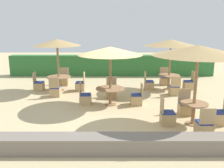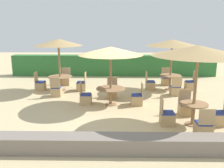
{
  "view_description": "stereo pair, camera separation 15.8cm",
  "coord_description": "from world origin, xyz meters",
  "px_view_note": "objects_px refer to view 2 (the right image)",
  "views": [
    {
      "loc": [
        0.01,
        -9.22,
        3.27
      ],
      "look_at": [
        0.0,
        0.6,
        0.9
      ],
      "focal_mm": 40.0,
      "sensor_mm": 36.0,
      "label": 1
    },
    {
      "loc": [
        0.17,
        -9.21,
        3.27
      ],
      "look_at": [
        0.0,
        0.6,
        0.9
      ],
      "focal_mm": 40.0,
      "sensor_mm": 36.0,
      "label": 2
    }
  ],
  "objects_px": {
    "round_table_back_right": "(170,78)",
    "patio_chair_center_east": "(137,99)",
    "round_table_back_left": "(60,79)",
    "parasol_center": "(111,51)",
    "patio_chair_back_left_east": "(82,85)",
    "patio_chair_front_right_south": "(203,128)",
    "round_table_front_right": "(193,109)",
    "patio_chair_front_right_west": "(167,117)",
    "patio_chair_back_right_south": "(175,90)",
    "patio_chair_back_right_north": "(166,80)",
    "patio_chair_back_left_west": "(40,85)",
    "parasol_back_right": "(172,43)",
    "round_table_center": "(111,91)",
    "patio_chair_center_north": "(112,92)",
    "parasol_back_left": "(58,43)",
    "patio_chair_back_right_west": "(150,85)",
    "patio_chair_front_right_north": "(185,108)",
    "parasol_front_right": "(198,51)",
    "patio_chair_center_west": "(85,98)",
    "patio_chair_back_left_south": "(56,91)",
    "patio_chair_back_left_north": "(66,80)",
    "patio_chair_front_right_east": "(220,117)",
    "patio_chair_back_right_east": "(190,85)"
  },
  "relations": [
    {
      "from": "patio_chair_front_right_north",
      "to": "parasol_front_right",
      "type": "bearing_deg",
      "value": 90.5
    },
    {
      "from": "patio_chair_front_right_north",
      "to": "patio_chair_back_right_west",
      "type": "xyz_separation_m",
      "value": [
        -0.82,
        3.63,
        0.0
      ]
    },
    {
      "from": "round_table_back_right",
      "to": "patio_chair_back_right_east",
      "type": "relative_size",
      "value": 1.16
    },
    {
      "from": "patio_chair_back_right_south",
      "to": "patio_chair_back_left_east",
      "type": "distance_m",
      "value": 4.59
    },
    {
      "from": "round_table_back_left",
      "to": "patio_chair_back_left_south",
      "type": "bearing_deg",
      "value": -87.79
    },
    {
      "from": "patio_chair_back_right_west",
      "to": "parasol_front_right",
      "type": "bearing_deg",
      "value": 10.34
    },
    {
      "from": "round_table_center",
      "to": "patio_chair_back_right_south",
      "type": "bearing_deg",
      "value": 26.01
    },
    {
      "from": "parasol_front_right",
      "to": "patio_chair_back_right_north",
      "type": "height_order",
      "value": "parasol_front_right"
    },
    {
      "from": "round_table_back_right",
      "to": "patio_chair_back_right_north",
      "type": "relative_size",
      "value": 1.16
    },
    {
      "from": "patio_chair_front_right_east",
      "to": "patio_chair_back_right_west",
      "type": "distance_m",
      "value": 4.86
    },
    {
      "from": "patio_chair_center_north",
      "to": "parasol_back_left",
      "type": "bearing_deg",
      "value": -26.03
    },
    {
      "from": "patio_chair_back_right_north",
      "to": "patio_chair_back_left_north",
      "type": "bearing_deg",
      "value": 1.12
    },
    {
      "from": "round_table_center",
      "to": "round_table_back_left",
      "type": "bearing_deg",
      "value": 138.5
    },
    {
      "from": "parasol_front_right",
      "to": "patio_chair_back_left_south",
      "type": "bearing_deg",
      "value": 148.41
    },
    {
      "from": "round_table_front_right",
      "to": "parasol_center",
      "type": "xyz_separation_m",
      "value": [
        -2.77,
        2.06,
        1.68
      ]
    },
    {
      "from": "parasol_center",
      "to": "parasol_back_left",
      "type": "distance_m",
      "value": 3.47
    },
    {
      "from": "patio_chair_front_right_west",
      "to": "patio_chair_back_right_south",
      "type": "bearing_deg",
      "value": 162.76
    },
    {
      "from": "round_table_front_right",
      "to": "patio_chair_center_west",
      "type": "bearing_deg",
      "value": 151.21
    },
    {
      "from": "round_table_back_left",
      "to": "patio_chair_front_right_south",
      "type": "bearing_deg",
      "value": -44.19
    },
    {
      "from": "patio_chair_back_right_south",
      "to": "parasol_back_left",
      "type": "distance_m",
      "value": 6.05
    },
    {
      "from": "patio_chair_back_right_north",
      "to": "patio_chair_back_left_west",
      "type": "bearing_deg",
      "value": 10.61
    },
    {
      "from": "parasol_front_right",
      "to": "round_table_back_left",
      "type": "relative_size",
      "value": 2.46
    },
    {
      "from": "round_table_back_right",
      "to": "patio_chair_center_east",
      "type": "relative_size",
      "value": 1.16
    },
    {
      "from": "round_table_back_left",
      "to": "patio_chair_back_right_east",
      "type": "bearing_deg",
      "value": 1.92
    },
    {
      "from": "patio_chair_back_left_east",
      "to": "patio_chair_back_right_west",
      "type": "bearing_deg",
      "value": -86.32
    },
    {
      "from": "patio_chair_back_right_north",
      "to": "parasol_front_right",
      "type": "bearing_deg",
      "value": 88.12
    },
    {
      "from": "patio_chair_back_right_west",
      "to": "patio_chair_back_right_north",
      "type": "bearing_deg",
      "value": 135.78
    },
    {
      "from": "patio_chair_center_west",
      "to": "patio_chair_back_left_north",
      "type": "xyz_separation_m",
      "value": [
        -1.49,
        3.37,
        0.0
      ]
    },
    {
      "from": "patio_chair_front_right_west",
      "to": "patio_chair_front_right_south",
      "type": "xyz_separation_m",
      "value": [
        0.91,
        -0.88,
        0.0
      ]
    },
    {
      "from": "patio_chair_back_left_west",
      "to": "round_table_back_right",
      "type": "bearing_deg",
      "value": 91.85
    },
    {
      "from": "round_table_front_right",
      "to": "patio_chair_back_right_west",
      "type": "distance_m",
      "value": 4.63
    },
    {
      "from": "parasol_back_right",
      "to": "patio_chair_back_right_south",
      "type": "bearing_deg",
      "value": -87.66
    },
    {
      "from": "patio_chair_back_left_west",
      "to": "parasol_center",
      "type": "bearing_deg",
      "value": 57.7
    },
    {
      "from": "patio_chair_center_east",
      "to": "parasol_back_left",
      "type": "distance_m",
      "value": 4.83
    },
    {
      "from": "parasol_center",
      "to": "parasol_back_right",
      "type": "bearing_deg",
      "value": 40.17
    },
    {
      "from": "patio_chair_front_right_west",
      "to": "patio_chair_front_right_south",
      "type": "distance_m",
      "value": 1.27
    },
    {
      "from": "patio_chair_front_right_east",
      "to": "patio_chair_back_right_north",
      "type": "distance_m",
      "value": 5.63
    },
    {
      "from": "parasol_center",
      "to": "patio_chair_back_left_east",
      "type": "height_order",
      "value": "parasol_center"
    },
    {
      "from": "parasol_back_right",
      "to": "patio_chair_front_right_south",
      "type": "bearing_deg",
      "value": -91.54
    },
    {
      "from": "patio_chair_back_right_north",
      "to": "round_table_back_left",
      "type": "bearing_deg",
      "value": 12.49
    },
    {
      "from": "patio_chair_center_east",
      "to": "patio_chair_center_west",
      "type": "distance_m",
      "value": 2.15
    },
    {
      "from": "patio_chair_back_right_south",
      "to": "patio_chair_back_right_north",
      "type": "bearing_deg",
      "value": 91.37
    },
    {
      "from": "patio_chair_front_right_south",
      "to": "patio_chair_center_west",
      "type": "bearing_deg",
      "value": 142.13
    },
    {
      "from": "patio_chair_front_right_south",
      "to": "patio_chair_back_left_east",
      "type": "xyz_separation_m",
      "value": [
        -4.33,
        5.23,
        0.0
      ]
    },
    {
      "from": "patio_chair_back_right_east",
      "to": "patio_chair_back_right_north",
      "type": "xyz_separation_m",
      "value": [
        -1.04,
        1.01,
        0.0
      ]
    },
    {
      "from": "parasol_front_right",
      "to": "patio_chair_back_right_west",
      "type": "distance_m",
      "value": 5.11
    },
    {
      "from": "round_table_back_right",
      "to": "round_table_back_left",
      "type": "xyz_separation_m",
      "value": [
        -5.56,
        -0.21,
        -0.01
      ]
    },
    {
      "from": "patio_chair_front_right_east",
      "to": "patio_chair_back_left_north",
      "type": "distance_m",
      "value": 8.29
    },
    {
      "from": "patio_chair_back_right_east",
      "to": "patio_chair_back_right_west",
      "type": "bearing_deg",
      "value": 90.88
    },
    {
      "from": "parasol_front_right",
      "to": "patio_chair_back_left_south",
      "type": "height_order",
      "value": "parasol_front_right"
    }
  ]
}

